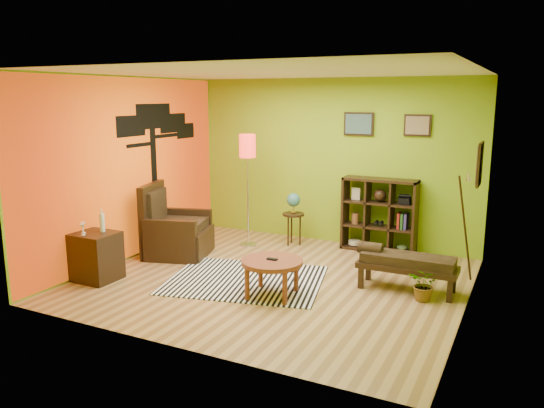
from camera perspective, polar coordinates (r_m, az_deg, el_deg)
The scene contains 11 objects.
ground at distance 7.42m, azimuth 0.26°, elevation -8.15°, with size 5.00×5.00×0.00m, color tan.
room_shell at distance 7.07m, azimuth -0.36°, elevation 5.87°, with size 5.04×4.54×2.82m.
zebra_rug at distance 7.41m, azimuth -2.86°, elevation -8.14°, with size 2.09×1.65×0.01m, color white.
coffee_table at distance 6.71m, azimuth 0.01°, elevation -6.57°, with size 0.78×0.78×0.50m.
armchair at distance 8.60m, azimuth -10.48°, elevation -3.14°, with size 1.17×1.16×1.15m.
side_cabinet at distance 7.71m, azimuth -18.38°, elevation -5.34°, with size 0.57×0.51×0.98m.
floor_lamp at distance 8.77m, azimuth -2.64°, elevation 5.17°, with size 0.28×0.28×1.89m.
globe_table at distance 8.94m, azimuth 2.32°, elevation -0.20°, with size 0.37×0.37×0.90m.
cube_shelf at distance 8.78m, azimuth 11.53°, elevation -1.18°, with size 1.20×0.35×1.20m.
bench at distance 7.14m, azimuth 14.09°, elevation -6.10°, with size 1.30×0.47×0.59m.
potted_plant at distance 6.91m, azimuth 16.11°, elevation -8.68°, with size 0.38×0.42×0.33m, color #26661E.
Camera 1 is at (3.08, -6.27, 2.50)m, focal length 35.00 mm.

